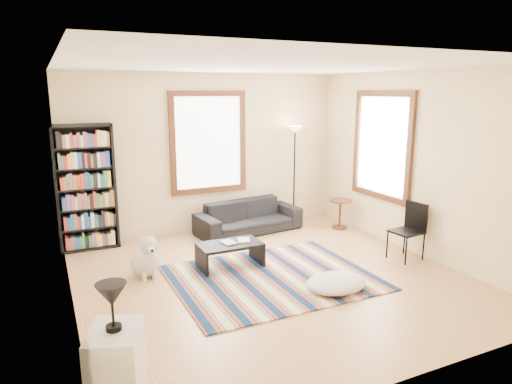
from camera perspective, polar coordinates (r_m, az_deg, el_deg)
name	(u,v)px	position (r m, az deg, el deg)	size (l,w,h in m)	color
floor	(272,281)	(6.34, 1.96, -11.10)	(5.00, 5.00, 0.10)	tan
ceiling	(273,61)	(5.82, 2.18, 16.06)	(5.00, 5.00, 0.10)	white
wall_back	(207,153)	(8.23, -6.12, 4.83)	(5.00, 0.10, 2.80)	beige
wall_front	(418,230)	(3.89, 19.60, -4.47)	(5.00, 0.10, 2.80)	beige
wall_left	(59,196)	(5.28, -23.37, -0.43)	(0.10, 5.00, 2.80)	beige
wall_right	(421,164)	(7.42, 19.88, 3.32)	(0.10, 5.00, 2.80)	beige
window_back	(208,143)	(8.14, -5.96, 6.16)	(1.20, 0.06, 1.60)	white
window_right	(382,146)	(7.92, 15.49, 5.61)	(0.06, 1.20, 1.60)	white
rug	(272,277)	(6.31, 2.08, -10.62)	(2.65, 2.12, 0.02)	#0D2344
sofa	(249,217)	(8.21, -0.94, -3.11)	(0.74, 1.90, 0.56)	black
bookshelf	(86,188)	(7.65, -20.48, 0.48)	(0.90, 0.30, 2.00)	black
coffee_table	(230,255)	(6.63, -3.27, -7.90)	(0.90, 0.50, 0.36)	black
book_a	(223,244)	(6.53, -4.11, -6.45)	(0.23, 0.17, 0.02)	beige
book_b	(238,240)	(6.66, -2.25, -6.05)	(0.17, 0.23, 0.02)	beige
floor_cushion	(336,283)	(6.00, 10.02, -11.12)	(0.82, 0.61, 0.20)	silver
floor_lamp	(294,176)	(8.60, 4.80, 2.01)	(0.30, 0.30, 1.86)	black
side_table	(340,214)	(8.57, 10.44, -2.72)	(0.40, 0.40, 0.54)	#4F2513
folding_chair	(406,232)	(7.21, 18.26, -4.75)	(0.42, 0.40, 0.86)	black
white_cabinet	(117,371)	(3.98, -16.98, -20.58)	(0.38, 0.50, 0.70)	silver
table_lamp	(112,307)	(3.72, -17.52, -13.56)	(0.24, 0.24, 0.38)	black
dog	(144,255)	(6.47, -13.77, -7.61)	(0.43, 0.61, 0.61)	silver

